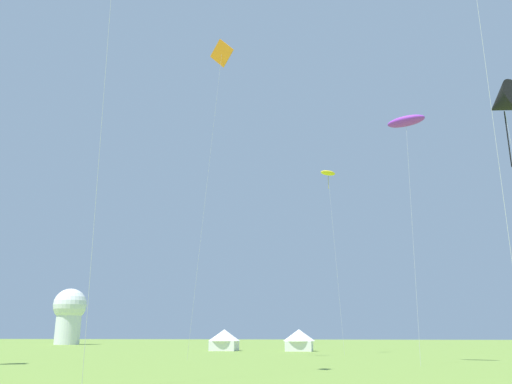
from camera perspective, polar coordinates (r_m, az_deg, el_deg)
kite_purple_parafoil at (r=43.13m, az=16.04°, el=7.41°), size 3.20×3.57×18.68m
kite_yellow_parafoil at (r=59.77m, az=7.87°, el=1.98°), size 2.03×2.77×20.00m
kite_black_delta at (r=36.88m, az=25.36°, el=8.79°), size 3.17×3.76×17.41m
kite_orange_diamond at (r=51.50m, az=-3.79°, el=14.59°), size 3.51×1.33×29.25m
festival_tent_right at (r=67.93m, az=-3.48°, el=-15.70°), size 3.97×3.97×2.58m
festival_tent_left at (r=66.38m, az=4.72°, el=-15.70°), size 3.96×3.96×2.57m
observatory_dome at (r=112.38m, az=-19.70°, el=-12.33°), size 6.40×6.40×10.80m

